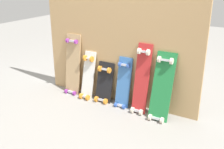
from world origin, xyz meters
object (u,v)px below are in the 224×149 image
(skateboard_black, at_px, (104,85))
(skateboard_green, at_px, (162,90))
(skateboard_white, at_px, (88,78))
(skateboard_natural, at_px, (73,67))
(skateboard_blue, at_px, (123,85))
(skateboard_red, at_px, (141,82))

(skateboard_black, height_order, skateboard_green, skateboard_green)
(skateboard_black, bearing_deg, skateboard_white, -177.04)
(skateboard_natural, height_order, skateboard_blue, skateboard_natural)
(skateboard_natural, distance_m, skateboard_black, 0.52)
(skateboard_natural, bearing_deg, skateboard_black, -1.91)
(skateboard_blue, distance_m, skateboard_red, 0.27)
(skateboard_blue, relative_size, skateboard_red, 0.78)
(skateboard_red, bearing_deg, skateboard_black, 178.62)
(skateboard_natural, distance_m, skateboard_green, 1.28)
(skateboard_white, distance_m, skateboard_black, 0.25)
(skateboard_blue, bearing_deg, skateboard_white, -177.88)
(skateboard_black, xyz_separation_m, skateboard_red, (0.52, -0.01, 0.15))
(skateboard_natural, xyz_separation_m, skateboard_green, (1.28, -0.06, -0.03))
(skateboard_white, bearing_deg, skateboard_red, -0.01)
(skateboard_natural, height_order, skateboard_black, skateboard_natural)
(skateboard_green, bearing_deg, skateboard_blue, 174.56)
(skateboard_black, xyz_separation_m, skateboard_blue, (0.27, 0.01, 0.05))
(skateboard_white, height_order, skateboard_black, skateboard_white)
(skateboard_natural, relative_size, skateboard_red, 1.00)
(skateboard_white, xyz_separation_m, skateboard_black, (0.24, 0.01, -0.05))
(skateboard_natural, relative_size, skateboard_black, 1.55)
(skateboard_black, distance_m, skateboard_green, 0.79)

